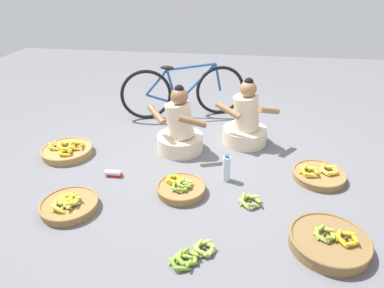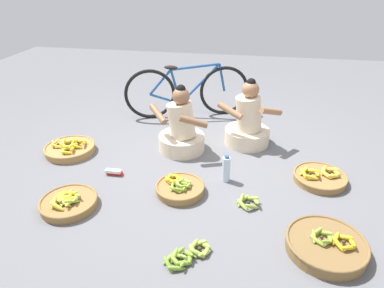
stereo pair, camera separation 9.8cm
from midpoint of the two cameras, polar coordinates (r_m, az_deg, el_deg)
ground_plane at (r=3.66m, az=-0.32°, el=-3.40°), size 10.00×10.00×0.00m
vendor_woman_front at (r=3.83m, az=-2.79°, el=2.27°), size 0.70×0.52×0.77m
vendor_woman_behind at (r=4.03m, az=8.22°, el=3.48°), size 0.74×0.52×0.79m
bicycle_leaning at (r=4.70m, az=-2.01°, el=8.73°), size 1.63×0.58×0.73m
banana_basket_near_vendor at (r=3.61m, az=19.63°, el=-4.84°), size 0.51×0.51×0.15m
banana_basket_back_right at (r=2.84m, az=20.95°, el=-14.95°), size 0.60×0.60×0.16m
banana_basket_near_bicycle at (r=3.21m, az=-2.75°, el=-7.32°), size 0.46×0.46×0.14m
banana_basket_front_left at (r=4.08m, az=-20.72°, el=-1.01°), size 0.56×0.56×0.17m
banana_basket_back_center at (r=3.21m, az=-20.63°, el=-9.45°), size 0.50×0.50×0.15m
loose_bananas_mid_left at (r=3.12m, az=8.62°, el=-9.30°), size 0.22×0.23×0.10m
loose_bananas_front_center at (r=2.61m, az=-0.92°, el=-17.96°), size 0.35×0.35×0.09m
water_bottle at (r=3.35m, az=4.91°, el=-4.08°), size 0.08×0.08×0.28m
packet_carton_stack at (r=3.55m, az=-13.72°, el=-4.81°), size 0.17×0.06×0.06m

